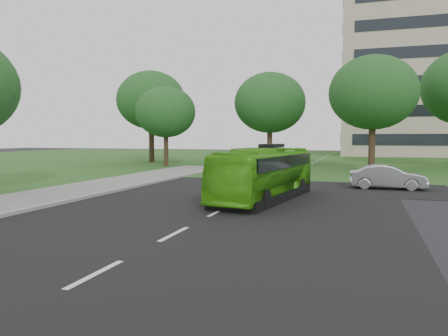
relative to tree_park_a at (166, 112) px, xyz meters
name	(u,v)px	position (x,y,z in m)	size (l,w,h in m)	color
ground	(198,222)	(13.36, -25.51, -5.33)	(160.00, 160.00, 0.00)	black
street_surfaces	(292,171)	(12.98, -2.76, -5.30)	(120.00, 120.00, 0.15)	black
tree_park_a	(166,112)	(0.00, 0.00, 0.00)	(5.91, 5.91, 7.85)	black
tree_park_b	(270,103)	(9.61, 3.83, 0.95)	(7.10, 7.10, 9.31)	black
tree_park_c	(373,93)	(19.28, -0.50, 1.25)	(7.30, 7.30, 9.70)	black
tree_park_f	(151,100)	(-4.45, 5.54, 1.69)	(7.74, 7.74, 10.33)	black
bus	(265,174)	(14.36, -19.54, -4.13)	(2.02, 8.63, 2.40)	#43A713
sedan	(388,177)	(19.99, -13.47, -4.66)	(1.42, 4.08, 1.35)	#A7A8AC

